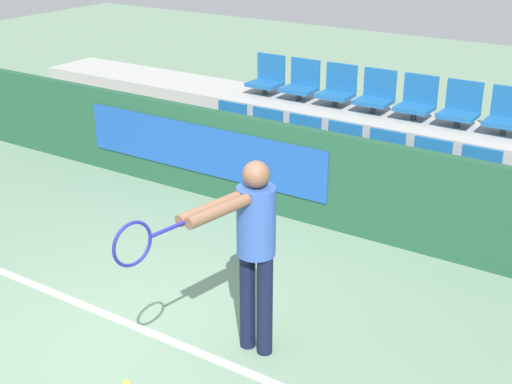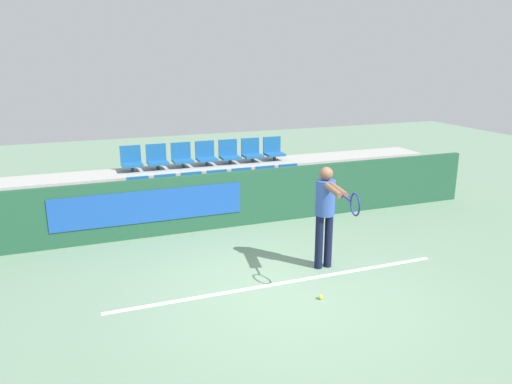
{
  "view_description": "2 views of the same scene",
  "coord_description": "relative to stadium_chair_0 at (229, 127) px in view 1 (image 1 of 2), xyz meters",
  "views": [
    {
      "loc": [
        3.62,
        -3.64,
        3.56
      ],
      "look_at": [
        0.31,
        1.39,
        1.03
      ],
      "focal_mm": 50.0,
      "sensor_mm": 36.0,
      "label": 1
    },
    {
      "loc": [
        -2.88,
        -6.14,
        3.4
      ],
      "look_at": [
        0.0,
        1.48,
        1.14
      ],
      "focal_mm": 35.0,
      "sensor_mm": 36.0,
      "label": 2
    }
  ],
  "objects": [
    {
      "name": "stadium_chair_1",
      "position": [
        0.55,
        0.0,
        0.0
      ],
      "size": [
        0.44,
        0.38,
        0.54
      ],
      "color": "#333333",
      "rests_on": "bleacher_tier_front"
    },
    {
      "name": "court_baseline",
      "position": [
        1.66,
        -3.46,
        -0.7
      ],
      "size": [
        5.4,
        0.08,
        0.01
      ],
      "color": "white",
      "rests_on": "ground"
    },
    {
      "name": "stadium_chair_6",
      "position": [
        3.32,
        0.0,
        0.0
      ],
      "size": [
        0.44,
        0.38,
        0.54
      ],
      "color": "#333333",
      "rests_on": "bleacher_tier_front"
    },
    {
      "name": "tennis_player",
      "position": [
        2.49,
        -3.21,
        0.34
      ],
      "size": [
        0.39,
        1.5,
        1.69
      ],
      "rotation": [
        0.0,
        0.0,
        -0.16
      ],
      "color": "black",
      "rests_on": "ground"
    },
    {
      "name": "tennis_ball",
      "position": [
        1.94,
        -4.13,
        -0.67
      ],
      "size": [
        0.07,
        0.07,
        0.07
      ],
      "color": "#CCDB33",
      "rests_on": "ground"
    },
    {
      "name": "stadium_chair_0",
      "position": [
        0.0,
        0.0,
        0.0
      ],
      "size": [
        0.44,
        0.38,
        0.54
      ],
      "color": "#333333",
      "rests_on": "bleacher_tier_front"
    },
    {
      "name": "stadium_chair_7",
      "position": [
        0.0,
        0.96,
        0.47
      ],
      "size": [
        0.44,
        0.38,
        0.54
      ],
      "color": "#333333",
      "rests_on": "bleacher_tier_middle"
    },
    {
      "name": "bleacher_tier_middle",
      "position": [
        1.66,
        0.84,
        -0.23
      ],
      "size": [
        11.03,
        0.96,
        0.95
      ],
      "color": "#9E9E99",
      "rests_on": "ground"
    },
    {
      "name": "stadium_chair_10",
      "position": [
        1.66,
        0.96,
        0.47
      ],
      "size": [
        0.44,
        0.38,
        0.54
      ],
      "color": "#333333",
      "rests_on": "bleacher_tier_middle"
    },
    {
      "name": "stadium_chair_12",
      "position": [
        2.77,
        0.96,
        0.47
      ],
      "size": [
        0.44,
        0.38,
        0.54
      ],
      "color": "#333333",
      "rests_on": "bleacher_tier_middle"
    },
    {
      "name": "barrier_wall",
      "position": [
        1.63,
        -0.68,
        -0.14
      ],
      "size": [
        11.43,
        0.14,
        1.13
      ],
      "color": "#1E4C33",
      "rests_on": "ground"
    },
    {
      "name": "stadium_chair_8",
      "position": [
        0.55,
        0.96,
        0.47
      ],
      "size": [
        0.44,
        0.38,
        0.54
      ],
      "color": "#333333",
      "rests_on": "bleacher_tier_middle"
    },
    {
      "name": "stadium_chair_11",
      "position": [
        2.21,
        0.96,
        0.47
      ],
      "size": [
        0.44,
        0.38,
        0.54
      ],
      "color": "#333333",
      "rests_on": "bleacher_tier_middle"
    },
    {
      "name": "bleacher_tier_front",
      "position": [
        1.66,
        -0.12,
        -0.47
      ],
      "size": [
        11.03,
        0.96,
        0.47
      ],
      "color": "#9E9E99",
      "rests_on": "ground"
    },
    {
      "name": "stadium_chair_5",
      "position": [
        2.77,
        0.0,
        0.0
      ],
      "size": [
        0.44,
        0.38,
        0.54
      ],
      "color": "#333333",
      "rests_on": "bleacher_tier_front"
    },
    {
      "name": "stadium_chair_2",
      "position": [
        1.11,
        0.0,
        0.0
      ],
      "size": [
        0.44,
        0.38,
        0.54
      ],
      "color": "#333333",
      "rests_on": "bleacher_tier_front"
    },
    {
      "name": "ground_plane",
      "position": [
        1.66,
        -3.72,
        -0.7
      ],
      "size": [
        30.0,
        30.0,
        0.0
      ],
      "primitive_type": "plane",
      "color": "slate"
    },
    {
      "name": "stadium_chair_4",
      "position": [
        2.21,
        0.0,
        0.0
      ],
      "size": [
        0.44,
        0.38,
        0.54
      ],
      "color": "#333333",
      "rests_on": "bleacher_tier_front"
    },
    {
      "name": "stadium_chair_13",
      "position": [
        3.32,
        0.96,
        0.47
      ],
      "size": [
        0.44,
        0.38,
        0.54
      ],
      "color": "#333333",
      "rests_on": "bleacher_tier_middle"
    },
    {
      "name": "stadium_chair_3",
      "position": [
        1.66,
        0.0,
        0.0
      ],
      "size": [
        0.44,
        0.38,
        0.54
      ],
      "color": "#333333",
      "rests_on": "bleacher_tier_front"
    },
    {
      "name": "stadium_chair_9",
      "position": [
        1.11,
        0.96,
        0.47
      ],
      "size": [
        0.44,
        0.38,
        0.54
      ],
      "color": "#333333",
      "rests_on": "bleacher_tier_middle"
    }
  ]
}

